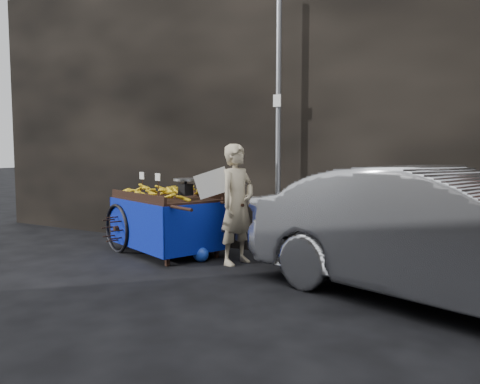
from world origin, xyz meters
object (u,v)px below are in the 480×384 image
Objects in this scene: banana_cart at (165,203)px; vendor at (237,204)px; plastic_bag at (201,254)px; parked_car at (445,236)px.

vendor is at bearing 18.19° from banana_cart.
vendor reaches higher than plastic_bag.
vendor reaches higher than parked_car.
vendor is at bearing 97.73° from parked_car.
vendor is at bearing 19.50° from plastic_bag.
vendor reaches higher than banana_cart.
banana_cart reaches higher than plastic_bag.
parked_car reaches higher than banana_cart.
vendor is (1.40, -0.08, 0.06)m from banana_cart.
vendor is 0.94m from plastic_bag.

